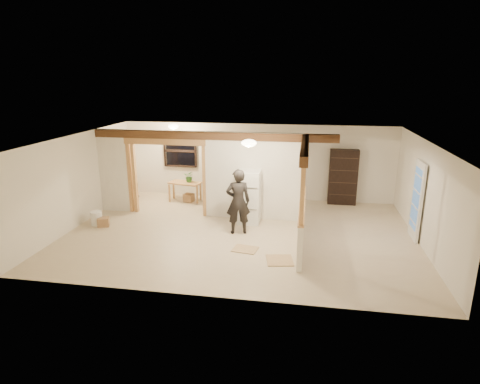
% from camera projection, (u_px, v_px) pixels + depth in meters
% --- Properties ---
extents(floor, '(9.00, 6.50, 0.01)m').
position_uv_depth(floor, '(240.00, 233.00, 10.61)').
color(floor, '#C7B394').
rests_on(floor, ground).
extents(ceiling, '(9.00, 6.50, 0.01)m').
position_uv_depth(ceiling, '(240.00, 139.00, 9.91)').
color(ceiling, white).
extents(wall_back, '(9.00, 0.01, 2.50)m').
position_uv_depth(wall_back, '(256.00, 162.00, 13.34)').
color(wall_back, silver).
rests_on(wall_back, floor).
extents(wall_front, '(9.00, 0.01, 2.50)m').
position_uv_depth(wall_front, '(210.00, 235.00, 7.18)').
color(wall_front, silver).
rests_on(wall_front, floor).
extents(wall_left, '(0.01, 6.50, 2.50)m').
position_uv_depth(wall_left, '(78.00, 180.00, 10.98)').
color(wall_left, silver).
rests_on(wall_left, floor).
extents(wall_right, '(0.01, 6.50, 2.50)m').
position_uv_depth(wall_right, '(426.00, 196.00, 9.54)').
color(wall_right, silver).
rests_on(wall_right, floor).
extents(partition_left_stub, '(0.90, 0.12, 2.50)m').
position_uv_depth(partition_left_stub, '(114.00, 171.00, 12.05)').
color(partition_left_stub, silver).
rests_on(partition_left_stub, floor).
extents(partition_center, '(2.80, 0.12, 2.50)m').
position_uv_depth(partition_center, '(254.00, 177.00, 11.37)').
color(partition_center, silver).
rests_on(partition_center, floor).
extents(doorway_frame, '(2.46, 0.14, 2.20)m').
position_uv_depth(doorway_frame, '(167.00, 178.00, 11.82)').
color(doorway_frame, tan).
rests_on(doorway_frame, floor).
extents(header_beam_back, '(7.00, 0.18, 0.22)m').
position_uv_depth(header_beam_back, '(212.00, 136.00, 11.24)').
color(header_beam_back, '#57351D').
rests_on(header_beam_back, ceiling).
extents(header_beam_right, '(0.18, 3.30, 0.22)m').
position_uv_depth(header_beam_right, '(305.00, 148.00, 9.31)').
color(header_beam_right, '#57351D').
rests_on(header_beam_right, ceiling).
extents(pony_wall, '(0.12, 3.20, 1.00)m').
position_uv_depth(pony_wall, '(301.00, 224.00, 9.83)').
color(pony_wall, silver).
rests_on(pony_wall, floor).
extents(stud_partition, '(0.14, 3.20, 1.32)m').
position_uv_depth(stud_partition, '(303.00, 178.00, 9.51)').
color(stud_partition, tan).
rests_on(stud_partition, pony_wall).
extents(window_back, '(1.12, 0.10, 1.10)m').
position_uv_depth(window_back, '(180.00, 151.00, 13.60)').
color(window_back, black).
rests_on(window_back, wall_back).
extents(french_door, '(0.12, 0.86, 2.00)m').
position_uv_depth(french_door, '(417.00, 201.00, 10.00)').
color(french_door, white).
rests_on(french_door, floor).
extents(ceiling_dome_main, '(0.36, 0.36, 0.16)m').
position_uv_depth(ceiling_dome_main, '(249.00, 143.00, 9.40)').
color(ceiling_dome_main, '#FFEABF').
rests_on(ceiling_dome_main, ceiling).
extents(ceiling_dome_util, '(0.32, 0.32, 0.14)m').
position_uv_depth(ceiling_dome_util, '(173.00, 126.00, 12.50)').
color(ceiling_dome_util, '#FFEABF').
rests_on(ceiling_dome_util, ceiling).
extents(hanging_bulb, '(0.07, 0.07, 0.07)m').
position_uv_depth(hanging_bulb, '(182.00, 140.00, 11.84)').
color(hanging_bulb, '#FFD88C').
rests_on(hanging_bulb, ceiling).
extents(refrigerator, '(0.61, 0.59, 1.49)m').
position_uv_depth(refrigerator, '(249.00, 197.00, 11.18)').
color(refrigerator, white).
rests_on(refrigerator, floor).
extents(woman, '(0.72, 0.57, 1.73)m').
position_uv_depth(woman, '(238.00, 202.00, 10.37)').
color(woman, black).
rests_on(woman, floor).
extents(work_table, '(1.11, 0.71, 0.64)m').
position_uv_depth(work_table, '(185.00, 192.00, 13.23)').
color(work_table, tan).
rests_on(work_table, floor).
extents(potted_plant, '(0.35, 0.30, 0.38)m').
position_uv_depth(potted_plant, '(189.00, 176.00, 13.11)').
color(potted_plant, '#2F6127').
rests_on(potted_plant, work_table).
extents(shop_vac, '(0.47, 0.47, 0.52)m').
position_uv_depth(shop_vac, '(133.00, 190.00, 13.63)').
color(shop_vac, '#A70A17').
rests_on(shop_vac, floor).
extents(bookshelf, '(0.89, 0.30, 1.78)m').
position_uv_depth(bookshelf, '(343.00, 177.00, 12.78)').
color(bookshelf, black).
rests_on(bookshelf, floor).
extents(bucket, '(0.39, 0.39, 0.39)m').
position_uv_depth(bucket, '(97.00, 218.00, 11.11)').
color(bucket, white).
rests_on(bucket, floor).
extents(box_util_a, '(0.36, 0.33, 0.26)m').
position_uv_depth(box_util_a, '(189.00, 198.00, 13.23)').
color(box_util_a, '#9B724B').
rests_on(box_util_a, floor).
extents(box_util_b, '(0.35, 0.35, 0.32)m').
position_uv_depth(box_util_b, '(128.00, 203.00, 12.58)').
color(box_util_b, '#9B724B').
rests_on(box_util_b, floor).
extents(box_front, '(0.37, 0.34, 0.25)m').
position_uv_depth(box_front, '(103.00, 222.00, 11.03)').
color(box_front, '#9B724B').
rests_on(box_front, floor).
extents(floor_panel_near, '(0.67, 0.67, 0.02)m').
position_uv_depth(floor_panel_near, '(280.00, 260.00, 9.00)').
color(floor_panel_near, tan).
rests_on(floor_panel_near, floor).
extents(floor_panel_far, '(0.64, 0.55, 0.02)m').
position_uv_depth(floor_panel_far, '(245.00, 249.00, 9.58)').
color(floor_panel_far, tan).
rests_on(floor_panel_far, floor).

